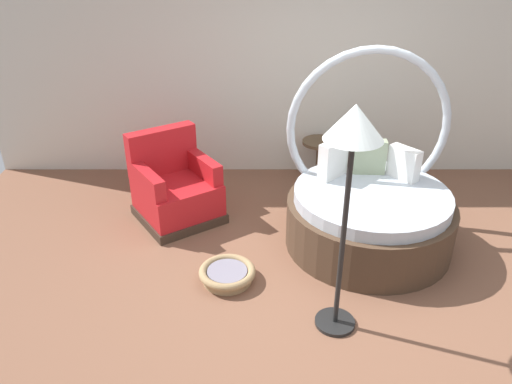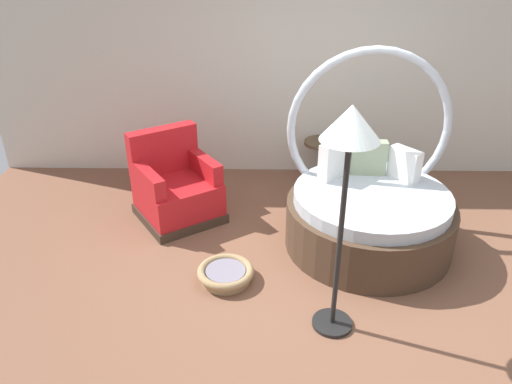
{
  "view_description": "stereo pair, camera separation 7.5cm",
  "coord_description": "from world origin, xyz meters",
  "px_view_note": "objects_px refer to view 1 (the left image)",
  "views": [
    {
      "loc": [
        -0.67,
        -3.52,
        2.77
      ],
      "look_at": [
        -0.67,
        0.67,
        0.55
      ],
      "focal_mm": 34.38,
      "sensor_mm": 36.0,
      "label": 1
    },
    {
      "loc": [
        -0.6,
        -3.52,
        2.77
      ],
      "look_at": [
        -0.67,
        0.67,
        0.55
      ],
      "focal_mm": 34.38,
      "sensor_mm": 36.0,
      "label": 2
    }
  ],
  "objects_px": {
    "round_daybed": "(368,206)",
    "red_armchair": "(175,189)",
    "floor_lamp": "(352,146)",
    "side_table": "(320,148)",
    "pet_basket": "(227,274)"
  },
  "relations": [
    {
      "from": "floor_lamp",
      "to": "pet_basket",
      "type": "bearing_deg",
      "value": 148.23
    },
    {
      "from": "round_daybed",
      "to": "pet_basket",
      "type": "relative_size",
      "value": 3.67
    },
    {
      "from": "round_daybed",
      "to": "pet_basket",
      "type": "xyz_separation_m",
      "value": [
        -1.37,
        -0.66,
        -0.32
      ]
    },
    {
      "from": "red_armchair",
      "to": "floor_lamp",
      "type": "distance_m",
      "value": 2.56
    },
    {
      "from": "round_daybed",
      "to": "red_armchair",
      "type": "xyz_separation_m",
      "value": [
        -1.98,
        0.48,
        -0.06
      ]
    },
    {
      "from": "red_armchair",
      "to": "pet_basket",
      "type": "bearing_deg",
      "value": -61.67
    },
    {
      "from": "round_daybed",
      "to": "red_armchair",
      "type": "distance_m",
      "value": 2.04
    },
    {
      "from": "pet_basket",
      "to": "side_table",
      "type": "height_order",
      "value": "side_table"
    },
    {
      "from": "floor_lamp",
      "to": "side_table",
      "type": "bearing_deg",
      "value": 86.55
    },
    {
      "from": "red_armchair",
      "to": "floor_lamp",
      "type": "relative_size",
      "value": 0.61
    },
    {
      "from": "red_armchair",
      "to": "side_table",
      "type": "distance_m",
      "value": 1.9
    },
    {
      "from": "side_table",
      "to": "round_daybed",
      "type": "bearing_deg",
      "value": -77.21
    },
    {
      "from": "red_armchair",
      "to": "floor_lamp",
      "type": "xyz_separation_m",
      "value": [
        1.5,
        -1.69,
        1.2
      ]
    },
    {
      "from": "side_table",
      "to": "floor_lamp",
      "type": "xyz_separation_m",
      "value": [
        -0.16,
        -2.62,
        1.11
      ]
    },
    {
      "from": "round_daybed",
      "to": "red_armchair",
      "type": "relative_size",
      "value": 1.69
    }
  ]
}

